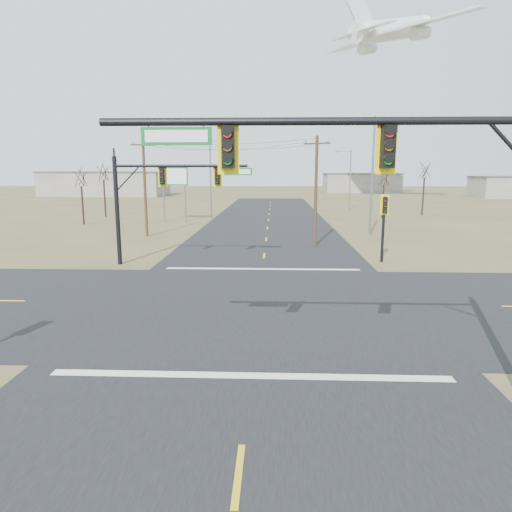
# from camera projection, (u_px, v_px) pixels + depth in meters

# --- Properties ---
(ground) EXTENTS (320.00, 320.00, 0.00)m
(ground) POSITION_uv_depth(u_px,v_px,m) (259.00, 304.00, 20.98)
(ground) COLOR brown
(ground) RESTS_ON ground
(road_ew) EXTENTS (160.00, 14.00, 0.02)m
(road_ew) POSITION_uv_depth(u_px,v_px,m) (259.00, 304.00, 20.98)
(road_ew) COLOR black
(road_ew) RESTS_ON ground
(road_ns) EXTENTS (14.00, 160.00, 0.02)m
(road_ns) POSITION_uv_depth(u_px,v_px,m) (259.00, 304.00, 20.98)
(road_ns) COLOR black
(road_ns) RESTS_ON ground
(stop_bar_near) EXTENTS (12.00, 0.40, 0.01)m
(stop_bar_near) POSITION_uv_depth(u_px,v_px,m) (250.00, 376.00, 13.61)
(stop_bar_near) COLOR silver
(stop_bar_near) RESTS_ON road_ns
(stop_bar_far) EXTENTS (12.00, 0.40, 0.01)m
(stop_bar_far) POSITION_uv_depth(u_px,v_px,m) (263.00, 269.00, 28.34)
(stop_bar_far) COLOR silver
(stop_bar_far) RESTS_ON road_ns
(mast_arm_near) EXTENTS (11.39, 0.50, 7.86)m
(mast_arm_near) POSITION_uv_depth(u_px,v_px,m) (404.00, 185.00, 11.51)
(mast_arm_near) COLOR black
(mast_arm_near) RESTS_ON ground
(mast_arm_far) EXTENTS (8.84, 0.48, 6.93)m
(mast_arm_far) POSITION_uv_depth(u_px,v_px,m) (163.00, 187.00, 28.89)
(mast_arm_far) COLOR black
(mast_arm_far) RESTS_ON ground
(pedestal_signal_ne) EXTENTS (0.64, 0.55, 4.54)m
(pedestal_signal_ne) POSITION_uv_depth(u_px,v_px,m) (384.00, 213.00, 29.94)
(pedestal_signal_ne) COLOR black
(pedestal_signal_ne) RESTS_ON ground
(utility_pole_near) EXTENTS (2.06, 0.79, 8.74)m
(utility_pole_near) POSITION_uv_depth(u_px,v_px,m) (316.00, 189.00, 36.43)
(utility_pole_near) COLOR #4B3620
(utility_pole_near) RESTS_ON ground
(utility_pole_far) EXTENTS (2.14, 0.69, 8.92)m
(utility_pole_far) POSITION_uv_depth(u_px,v_px,m) (145.00, 186.00, 41.90)
(utility_pole_far) COLOR #4B3620
(utility_pole_far) RESTS_ON ground
(highway_sign) EXTENTS (3.42, 0.50, 6.44)m
(highway_sign) POSITION_uv_depth(u_px,v_px,m) (174.00, 183.00, 53.92)
(highway_sign) COLOR slate
(highway_sign) RESTS_ON ground
(streetlight_a) EXTENTS (3.06, 0.42, 10.92)m
(streetlight_a) POSITION_uv_depth(u_px,v_px,m) (370.00, 169.00, 42.29)
(streetlight_a) COLOR slate
(streetlight_a) RESTS_ON ground
(streetlight_b) EXTENTS (2.53, 0.24, 9.10)m
(streetlight_b) POSITION_uv_depth(u_px,v_px,m) (349.00, 177.00, 69.31)
(streetlight_b) COLOR slate
(streetlight_b) RESTS_ON ground
(streetlight_c) EXTENTS (2.80, 0.43, 9.98)m
(streetlight_c) POSITION_uv_depth(u_px,v_px,m) (212.00, 174.00, 58.07)
(streetlight_c) COLOR slate
(streetlight_c) RESTS_ON ground
(bare_tree_a) EXTENTS (3.41, 3.41, 6.76)m
(bare_tree_a) POSITION_uv_depth(u_px,v_px,m) (81.00, 177.00, 50.76)
(bare_tree_a) COLOR black
(bare_tree_a) RESTS_ON ground
(bare_tree_b) EXTENTS (3.09, 3.09, 7.38)m
(bare_tree_b) POSITION_uv_depth(u_px,v_px,m) (103.00, 172.00, 59.17)
(bare_tree_b) COLOR black
(bare_tree_b) RESTS_ON ground
(bare_tree_c) EXTENTS (3.44, 3.44, 6.75)m
(bare_tree_c) POSITION_uv_depth(u_px,v_px,m) (384.00, 176.00, 57.51)
(bare_tree_c) COLOR black
(bare_tree_c) RESTS_ON ground
(bare_tree_d) EXTENTS (3.80, 3.80, 7.65)m
(bare_tree_d) POSITION_uv_depth(u_px,v_px,m) (425.00, 170.00, 61.37)
(bare_tree_d) COLOR black
(bare_tree_d) RESTS_ON ground
(warehouse_left) EXTENTS (28.00, 14.00, 5.50)m
(warehouse_left) POSITION_uv_depth(u_px,v_px,m) (106.00, 184.00, 110.39)
(warehouse_left) COLOR #9F988D
(warehouse_left) RESTS_ON ground
(warehouse_mid) EXTENTS (20.00, 12.00, 5.00)m
(warehouse_mid) POSITION_uv_depth(u_px,v_px,m) (361.00, 183.00, 127.57)
(warehouse_mid) COLOR #9F988D
(warehouse_mid) RESTS_ON ground
(jet_airliner) EXTENTS (33.14, 32.79, 15.30)m
(jet_airliner) POSITION_uv_depth(u_px,v_px,m) (393.00, 30.00, 86.89)
(jet_airliner) COLOR white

